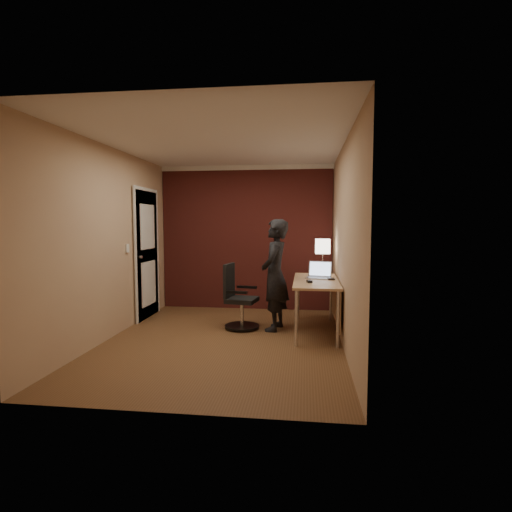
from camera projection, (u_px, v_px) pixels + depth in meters
name	position (u px, v px, depth m)	size (l,w,h in m)	color
room	(226.00, 232.00, 6.59)	(4.00, 4.00, 4.00)	brown
desk	(321.00, 289.00, 5.49)	(0.60, 1.50, 0.73)	#D9AA7D
desk_lamp	(323.00, 247.00, 6.08)	(0.22, 0.22, 0.54)	silver
laptop	(319.00, 273.00, 5.67)	(0.38, 0.33, 0.23)	silver
mouse	(309.00, 281.00, 5.22)	(0.06, 0.10, 0.03)	black
wallet	(331.00, 279.00, 5.49)	(0.09, 0.11, 0.02)	black
office_chair	(238.00, 301.00, 5.70)	(0.49, 0.55, 0.91)	black
person	(275.00, 275.00, 5.60)	(0.57, 0.37, 1.56)	black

